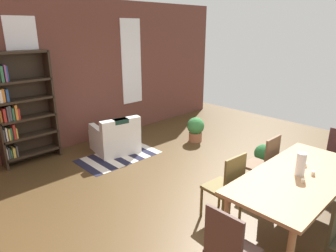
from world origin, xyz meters
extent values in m
plane|color=#4B361D|center=(0.00, 0.00, 0.00)|extent=(9.11, 9.11, 0.00)
cube|color=brown|center=(0.00, 3.56, 1.49)|extent=(7.77, 0.12, 2.97)
cube|color=white|center=(-1.19, 3.49, 1.63)|extent=(0.55, 0.02, 1.93)
cube|color=white|center=(1.19, 3.49, 1.63)|extent=(0.55, 0.02, 1.93)
cube|color=#A2754E|center=(0.20, -0.99, 0.73)|extent=(2.03, 0.92, 0.04)
cylinder|color=#A2754E|center=(-0.71, -0.63, 0.36)|extent=(0.07, 0.07, 0.71)
cylinder|color=#A2754E|center=(1.12, -0.63, 0.36)|extent=(0.07, 0.07, 0.71)
cylinder|color=silver|center=(0.21, -0.99, 0.89)|extent=(0.11, 0.11, 0.28)
cylinder|color=silver|center=(0.48, -0.95, 0.78)|extent=(0.04, 0.04, 0.05)
cylinder|color=silver|center=(0.32, -1.11, 0.78)|extent=(0.04, 0.04, 0.05)
cylinder|color=silver|center=(0.06, -1.09, 0.77)|extent=(0.04, 0.04, 0.04)
cylinder|color=#353120|center=(-0.08, -1.56, 0.21)|extent=(0.04, 0.04, 0.43)
cube|color=#3C2222|center=(1.52, -0.99, 0.45)|extent=(0.41, 0.41, 0.04)
cylinder|color=#3C2222|center=(1.34, -0.81, 0.21)|extent=(0.04, 0.04, 0.43)
cylinder|color=#3C2222|center=(1.70, -0.81, 0.21)|extent=(0.04, 0.04, 0.43)
cube|color=#4A342C|center=(-1.11, -0.99, 0.45)|extent=(0.41, 0.41, 0.04)
cube|color=#4A342C|center=(-1.29, -0.99, 0.70)|extent=(0.04, 0.38, 0.50)
cylinder|color=#4A342C|center=(-0.93, -0.81, 0.21)|extent=(0.04, 0.04, 0.43)
cube|color=brown|center=(-0.25, -0.23, 0.45)|extent=(0.43, 0.43, 0.04)
cube|color=brown|center=(-0.27, -0.42, 0.70)|extent=(0.38, 0.06, 0.50)
cylinder|color=brown|center=(-0.06, -0.07, 0.21)|extent=(0.04, 0.04, 0.43)
cylinder|color=brown|center=(-0.42, -0.04, 0.21)|extent=(0.04, 0.04, 0.43)
cylinder|color=brown|center=(-0.09, -0.43, 0.21)|extent=(0.04, 0.04, 0.43)
cylinder|color=brown|center=(-0.44, -0.40, 0.21)|extent=(0.04, 0.04, 0.43)
cube|color=brown|center=(0.66, -0.23, 0.45)|extent=(0.40, 0.40, 0.04)
cube|color=brown|center=(0.66, -0.42, 0.70)|extent=(0.38, 0.03, 0.50)
cylinder|color=brown|center=(0.84, -0.05, 0.21)|extent=(0.04, 0.04, 0.43)
cylinder|color=brown|center=(0.48, -0.05, 0.21)|extent=(0.04, 0.04, 0.43)
cylinder|color=brown|center=(0.84, -0.41, 0.21)|extent=(0.04, 0.04, 0.43)
cylinder|color=brown|center=(0.48, -0.41, 0.21)|extent=(0.04, 0.04, 0.43)
cube|color=#2D2319|center=(-0.87, 3.31, 1.01)|extent=(0.04, 0.28, 2.03)
cube|color=#2D2319|center=(-1.35, 3.45, 1.01)|extent=(1.01, 0.01, 2.03)
cube|color=#2D2319|center=(-1.35, 3.31, 0.17)|extent=(0.97, 0.28, 0.04)
cube|color=white|center=(-1.81, 3.31, 0.29)|extent=(0.03, 0.21, 0.20)
cube|color=#4C4C51|center=(-1.77, 3.31, 0.29)|extent=(0.03, 0.21, 0.21)
cube|color=#33724C|center=(-1.73, 3.31, 0.27)|extent=(0.03, 0.17, 0.15)
cube|color=gold|center=(-1.69, 3.31, 0.28)|extent=(0.04, 0.21, 0.18)
cube|color=#4C4C51|center=(-1.64, 3.31, 0.29)|extent=(0.03, 0.21, 0.21)
cube|color=#2D2319|center=(-1.35, 3.31, 0.51)|extent=(0.97, 0.28, 0.04)
cube|color=#4C4C51|center=(-1.80, 3.31, 0.63)|extent=(0.03, 0.21, 0.21)
cube|color=white|center=(-1.75, 3.31, 0.64)|extent=(0.03, 0.19, 0.23)
cube|color=gold|center=(-1.71, 3.31, 0.63)|extent=(0.03, 0.20, 0.20)
cube|color=#33724C|center=(-1.68, 3.31, 0.63)|extent=(0.04, 0.17, 0.22)
cube|color=#B22D28|center=(-1.63, 3.31, 0.66)|extent=(0.04, 0.24, 0.27)
cube|color=gold|center=(-1.59, 3.31, 0.62)|extent=(0.03, 0.19, 0.18)
cube|color=#2D2319|center=(-1.35, 3.31, 0.85)|extent=(0.97, 0.28, 0.04)
cube|color=#B22D28|center=(-1.74, 3.31, 0.98)|extent=(0.04, 0.23, 0.24)
cube|color=#4C4C51|center=(-1.68, 3.31, 1.00)|extent=(0.03, 0.24, 0.26)
cube|color=#4C4C51|center=(-1.64, 3.31, 1.00)|extent=(0.04, 0.22, 0.27)
cube|color=#33724C|center=(-1.60, 3.31, 0.98)|extent=(0.03, 0.22, 0.22)
cube|color=orange|center=(-1.55, 3.31, 1.00)|extent=(0.04, 0.23, 0.27)
cube|color=#B22D28|center=(-1.50, 3.31, 0.96)|extent=(0.03, 0.18, 0.19)
cube|color=#2D2319|center=(-1.35, 3.31, 1.18)|extent=(0.97, 0.28, 0.04)
cube|color=orange|center=(-1.69, 3.31, 1.32)|extent=(0.04, 0.16, 0.23)
cube|color=#284C8C|center=(-1.64, 3.31, 1.31)|extent=(0.04, 0.19, 0.22)
cube|color=#2D2319|center=(-1.35, 3.31, 1.52)|extent=(0.97, 0.28, 0.04)
cube|color=#33724C|center=(-1.67, 3.31, 1.67)|extent=(0.05, 0.23, 0.27)
cube|color=#8C4C8C|center=(-1.61, 3.31, 1.68)|extent=(0.03, 0.24, 0.28)
cube|color=#284C8C|center=(-1.58, 3.31, 1.67)|extent=(0.03, 0.17, 0.26)
cube|color=#2D2319|center=(-1.35, 3.31, 2.01)|extent=(0.97, 0.28, 0.04)
cube|color=silver|center=(0.05, 2.65, 0.20)|extent=(0.93, 0.93, 0.40)
cube|color=silver|center=(0.00, 2.34, 0.57)|extent=(0.82, 0.30, 0.35)
cube|color=silver|center=(0.39, 2.59, 0.48)|extent=(0.24, 0.73, 0.15)
cube|color=silver|center=(-0.28, 2.71, 0.48)|extent=(0.24, 0.73, 0.15)
cube|color=#19382D|center=(0.00, 2.34, 0.71)|extent=(0.31, 0.22, 0.08)
cylinder|color=silver|center=(1.41, 0.09, 0.09)|extent=(0.22, 0.22, 0.19)
sphere|color=#235B2D|center=(1.41, 0.09, 0.32)|extent=(0.32, 0.32, 0.32)
cylinder|color=#9E6042|center=(1.64, 1.85, 0.10)|extent=(0.29, 0.29, 0.20)
sphere|color=#387F42|center=(1.64, 1.85, 0.35)|extent=(0.38, 0.38, 0.38)
cube|color=#1E1E33|center=(-0.77, 2.33, 0.00)|extent=(0.15, 0.87, 0.01)
cube|color=silver|center=(-0.62, 2.33, 0.00)|extent=(0.15, 0.87, 0.01)
cube|color=#1E1E33|center=(-0.47, 2.33, 0.00)|extent=(0.15, 0.87, 0.01)
cube|color=silver|center=(-0.31, 2.33, 0.00)|extent=(0.15, 0.87, 0.01)
cube|color=#1E1E33|center=(-0.16, 2.33, 0.00)|extent=(0.15, 0.87, 0.01)
cube|color=silver|center=(-0.01, 2.33, 0.00)|extent=(0.15, 0.87, 0.01)
cube|color=#1E1E33|center=(0.15, 2.33, 0.00)|extent=(0.15, 0.87, 0.01)
cube|color=silver|center=(0.30, 2.33, 0.00)|extent=(0.15, 0.87, 0.01)
cube|color=#1E1E33|center=(0.45, 2.33, 0.00)|extent=(0.15, 0.87, 0.01)
cube|color=silver|center=(0.61, 2.33, 0.00)|extent=(0.15, 0.87, 0.01)
camera|label=1|loc=(-3.09, -2.18, 2.41)|focal=31.78mm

